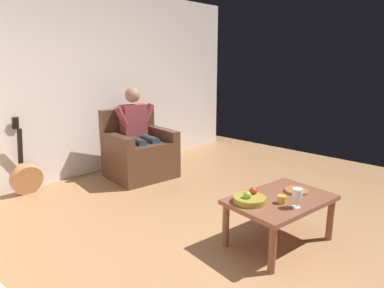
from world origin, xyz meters
TOP-DOWN VIEW (x-y plane):
  - ground_plane at (0.00, 0.00)m, footprint 7.01×7.01m
  - wall_back at (0.00, -2.95)m, footprint 6.17×0.06m
  - armchair at (-0.64, -2.29)m, footprint 0.91×0.86m
  - person_seated at (-0.64, -2.29)m, footprint 0.62×0.60m
  - coffee_table at (-0.37, 0.07)m, footprint 0.99×0.72m
  - guitar at (0.73, -2.75)m, footprint 0.37×0.26m
  - wine_glass_near at (-0.28, 0.27)m, footprint 0.08×0.08m
  - fruit_bowl at (-0.10, -0.07)m, footprint 0.28×0.28m
  - decorative_dish at (-0.59, 0.11)m, footprint 0.21×0.21m
  - candle_jar at (-0.27, 0.14)m, footprint 0.07×0.07m

SIDE VIEW (x-z plane):
  - ground_plane at x=0.00m, z-range 0.00..0.00m
  - guitar at x=0.73m, z-range -0.26..0.69m
  - armchair at x=-0.64m, z-range -0.14..0.80m
  - coffee_table at x=-0.37m, z-range 0.15..0.58m
  - decorative_dish at x=-0.59m, z-range 0.43..0.45m
  - fruit_bowl at x=-0.10m, z-range 0.41..0.51m
  - candle_jar at x=-0.27m, z-range 0.43..0.49m
  - wine_glass_near at x=-0.28m, z-range 0.46..0.63m
  - person_seated at x=-0.64m, z-range 0.05..1.30m
  - wall_back at x=0.00m, z-range 0.00..2.60m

